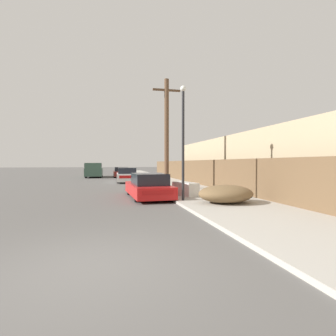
{
  "coord_description": "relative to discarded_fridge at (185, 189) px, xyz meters",
  "views": [
    {
      "loc": [
        0.31,
        -4.55,
        1.79
      ],
      "look_at": [
        3.61,
        9.94,
        1.51
      ],
      "focal_mm": 28.0,
      "sensor_mm": 36.0,
      "label": 1
    }
  ],
  "objects": [
    {
      "name": "discarded_fridge",
      "position": [
        0.0,
        0.0,
        0.0
      ],
      "size": [
        1.06,
        1.78,
        0.7
      ],
      "rotation": [
        0.0,
        0.0,
        0.28
      ],
      "color": "silver",
      "rests_on": "sidewalk_curb"
    },
    {
      "name": "utility_pole",
      "position": [
        -0.21,
        3.48,
        3.3
      ],
      "size": [
        1.8,
        0.29,
        7.05
      ],
      "color": "brown",
      "rests_on": "sidewalk_curb"
    },
    {
      "name": "parked_sports_car_red",
      "position": [
        -1.87,
        0.36,
        0.12
      ],
      "size": [
        2.02,
        4.74,
        1.26
      ],
      "rotation": [
        0.0,
        0.0,
        0.04
      ],
      "color": "red",
      "rests_on": "ground"
    },
    {
      "name": "street_lamp",
      "position": [
        -0.61,
        -1.69,
        2.61
      ],
      "size": [
        0.26,
        0.26,
        5.12
      ],
      "color": "#232326",
      "rests_on": "sidewalk_curb"
    },
    {
      "name": "building_right_house",
      "position": [
        6.84,
        1.83,
        1.35
      ],
      "size": [
        6.0,
        23.0,
        3.62
      ],
      "primitive_type": "cube",
      "color": "tan",
      "rests_on": "ground"
    },
    {
      "name": "pickup_truck",
      "position": [
        -5.63,
        20.89,
        0.45
      ],
      "size": [
        2.02,
        5.77,
        1.8
      ],
      "rotation": [
        0.0,
        0.0,
        3.14
      ],
      "color": "#385647",
      "rests_on": "ground"
    },
    {
      "name": "sidewalk_curb",
      "position": [
        1.12,
        15.09,
        -0.4
      ],
      "size": [
        4.2,
        63.0,
        0.12
      ],
      "primitive_type": "cube",
      "color": "#ADA89E",
      "rests_on": "ground"
    },
    {
      "name": "car_parked_mid",
      "position": [
        -2.2,
        11.74,
        0.18
      ],
      "size": [
        1.98,
        4.57,
        1.35
      ],
      "rotation": [
        0.0,
        0.0,
        -0.03
      ],
      "color": "silver",
      "rests_on": "ground"
    },
    {
      "name": "car_parked_far",
      "position": [
        -2.31,
        20.53,
        0.15
      ],
      "size": [
        1.88,
        4.53,
        1.28
      ],
      "rotation": [
        0.0,
        0.0,
        0.0
      ],
      "color": "#5B1E19",
      "rests_on": "ground"
    },
    {
      "name": "ground_plane",
      "position": [
        -4.18,
        -8.41,
        -0.46
      ],
      "size": [
        220.0,
        220.0,
        0.0
      ],
      "primitive_type": "plane",
      "color": "#595654"
    },
    {
      "name": "wooden_fence",
      "position": [
        3.07,
        7.65,
        0.61
      ],
      "size": [
        0.08,
        34.02,
        1.89
      ],
      "primitive_type": "cube",
      "color": "brown",
      "rests_on": "sidewalk_curb"
    },
    {
      "name": "brush_pile",
      "position": [
        0.92,
        -2.85,
        0.04
      ],
      "size": [
        2.34,
        1.82,
        0.75
      ],
      "color": "brown",
      "rests_on": "sidewalk_curb"
    }
  ]
}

